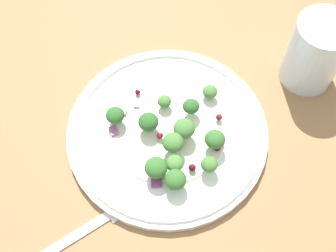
% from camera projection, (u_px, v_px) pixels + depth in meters
% --- Properties ---
extents(ground_plane, '(1.80, 1.80, 0.02)m').
position_uv_depth(ground_plane, '(153.00, 143.00, 0.60)').
color(ground_plane, olive).
extents(plate, '(0.28, 0.28, 0.02)m').
position_uv_depth(plate, '(168.00, 132.00, 0.59)').
color(plate, white).
rests_on(plate, ground_plane).
extents(dressing_pool, '(0.16, 0.16, 0.00)m').
position_uv_depth(dressing_pool, '(168.00, 131.00, 0.58)').
color(dressing_pool, white).
rests_on(dressing_pool, plate).
extents(broccoli_floret_0, '(0.03, 0.03, 0.03)m').
position_uv_depth(broccoli_floret_0, '(179.00, 178.00, 0.53)').
color(broccoli_floret_0, '#8EB77A').
rests_on(broccoli_floret_0, plate).
extents(broccoli_floret_1, '(0.03, 0.03, 0.03)m').
position_uv_depth(broccoli_floret_1, '(215.00, 140.00, 0.55)').
color(broccoli_floret_1, '#8EB77A').
rests_on(broccoli_floret_1, plate).
extents(broccoli_floret_2, '(0.02, 0.02, 0.02)m').
position_uv_depth(broccoli_floret_2, '(191.00, 107.00, 0.58)').
color(broccoli_floret_2, '#ADD18E').
rests_on(broccoli_floret_2, plate).
extents(broccoli_floret_3, '(0.02, 0.02, 0.02)m').
position_uv_depth(broccoli_floret_3, '(209.00, 165.00, 0.54)').
color(broccoli_floret_3, '#ADD18E').
rests_on(broccoli_floret_3, plate).
extents(broccoli_floret_4, '(0.03, 0.03, 0.03)m').
position_uv_depth(broccoli_floret_4, '(115.00, 116.00, 0.57)').
color(broccoli_floret_4, '#ADD18E').
rests_on(broccoli_floret_4, plate).
extents(broccoli_floret_5, '(0.02, 0.02, 0.02)m').
position_uv_depth(broccoli_floret_5, '(210.00, 92.00, 0.60)').
color(broccoli_floret_5, '#ADD18E').
rests_on(broccoli_floret_5, plate).
extents(broccoli_floret_6, '(0.03, 0.03, 0.03)m').
position_uv_depth(broccoli_floret_6, '(173.00, 143.00, 0.55)').
color(broccoli_floret_6, '#9EC684').
rests_on(broccoli_floret_6, plate).
extents(broccoli_floret_7, '(0.02, 0.02, 0.02)m').
position_uv_depth(broccoli_floret_7, '(175.00, 163.00, 0.54)').
color(broccoli_floret_7, '#9EC684').
rests_on(broccoli_floret_7, plate).
extents(broccoli_floret_8, '(0.03, 0.03, 0.03)m').
position_uv_depth(broccoli_floret_8, '(151.00, 121.00, 0.57)').
color(broccoli_floret_8, '#8EB77A').
rests_on(broccoli_floret_8, plate).
extents(broccoli_floret_9, '(0.03, 0.03, 0.03)m').
position_uv_depth(broccoli_floret_9, '(156.00, 168.00, 0.54)').
color(broccoli_floret_9, '#ADD18E').
rests_on(broccoli_floret_9, plate).
extents(broccoli_floret_10, '(0.03, 0.03, 0.03)m').
position_uv_depth(broccoli_floret_10, '(184.00, 129.00, 0.56)').
color(broccoli_floret_10, '#9EC684').
rests_on(broccoli_floret_10, plate).
extents(broccoli_floret_11, '(0.02, 0.02, 0.02)m').
position_uv_depth(broccoli_floret_11, '(164.00, 101.00, 0.59)').
color(broccoli_floret_11, '#ADD18E').
rests_on(broccoli_floret_11, plate).
extents(cranberry_0, '(0.01, 0.01, 0.01)m').
position_uv_depth(cranberry_0, '(192.00, 168.00, 0.55)').
color(cranberry_0, '#4C0A14').
rests_on(cranberry_0, plate).
extents(cranberry_1, '(0.01, 0.01, 0.01)m').
position_uv_depth(cranberry_1, '(217.00, 148.00, 0.57)').
color(cranberry_1, '#4C0A14').
rests_on(cranberry_1, plate).
extents(cranberry_2, '(0.01, 0.01, 0.01)m').
position_uv_depth(cranberry_2, '(219.00, 117.00, 0.58)').
color(cranberry_2, maroon).
rests_on(cranberry_2, plate).
extents(cranberry_3, '(0.01, 0.01, 0.01)m').
position_uv_depth(cranberry_3, '(160.00, 136.00, 0.57)').
color(cranberry_3, maroon).
rests_on(cranberry_3, plate).
extents(cranberry_4, '(0.01, 0.01, 0.01)m').
position_uv_depth(cranberry_4, '(138.00, 92.00, 0.61)').
color(cranberry_4, '#4C0A14').
rests_on(cranberry_4, plate).
extents(cranberry_5, '(0.01, 0.01, 0.01)m').
position_uv_depth(cranberry_5, '(179.00, 138.00, 0.57)').
color(cranberry_5, maroon).
rests_on(cranberry_5, plate).
extents(onion_bit_0, '(0.02, 0.02, 0.00)m').
position_uv_depth(onion_bit_0, '(157.00, 183.00, 0.55)').
color(onion_bit_0, '#843D75').
rests_on(onion_bit_0, plate).
extents(onion_bit_1, '(0.01, 0.01, 0.00)m').
position_uv_depth(onion_bit_1, '(114.00, 130.00, 0.58)').
color(onion_bit_1, '#A35B93').
rests_on(onion_bit_1, plate).
extents(onion_bit_2, '(0.02, 0.01, 0.00)m').
position_uv_depth(onion_bit_2, '(135.00, 105.00, 0.60)').
color(onion_bit_2, '#934C84').
rests_on(onion_bit_2, plate).
extents(onion_bit_3, '(0.01, 0.02, 0.00)m').
position_uv_depth(onion_bit_3, '(219.00, 144.00, 0.57)').
color(onion_bit_3, '#A35B93').
rests_on(onion_bit_3, plate).
extents(onion_bit_4, '(0.01, 0.01, 0.01)m').
position_uv_depth(onion_bit_4, '(123.00, 112.00, 0.59)').
color(onion_bit_4, '#A35B93').
rests_on(onion_bit_4, plate).
extents(fork, '(0.05, 0.19, 0.01)m').
position_uv_depth(fork, '(77.00, 235.00, 0.53)').
color(fork, silver).
rests_on(fork, ground_plane).
extents(water_glass, '(0.08, 0.08, 0.11)m').
position_uv_depth(water_glass, '(315.00, 52.00, 0.60)').
color(water_glass, silver).
rests_on(water_glass, ground_plane).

